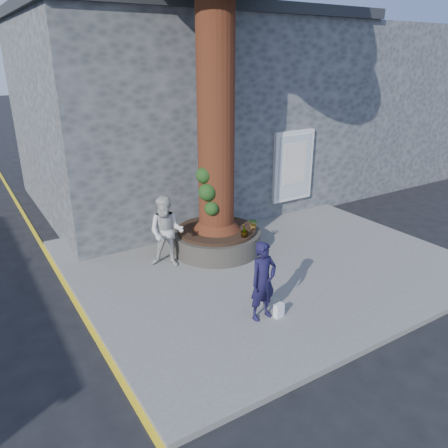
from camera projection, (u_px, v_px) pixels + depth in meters
ground at (233, 294)px, 9.65m from camera, size 120.00×120.00×0.00m
pavement at (260, 259)px, 11.16m from camera, size 9.00×8.00×0.12m
yellow_line at (82, 313)px, 8.93m from camera, size 0.10×30.00×0.01m
stone_shop at (181, 109)px, 15.44m from camera, size 10.30×8.30×6.30m
neighbour_shop at (341, 102)px, 19.47m from camera, size 6.00×8.00×6.00m
planter at (217, 239)px, 11.48m from camera, size 2.30×2.30×0.60m
man at (263, 281)px, 8.30m from camera, size 0.60×0.41×1.59m
woman at (166, 232)px, 10.41m from camera, size 1.08×1.05×1.76m
shopping_bag at (279, 310)px, 8.55m from camera, size 0.22×0.15×0.28m
plant_a at (221, 209)px, 12.31m from camera, size 0.21×0.21×0.33m
plant_b at (226, 208)px, 12.39m from camera, size 0.26×0.26×0.35m
plant_c at (244, 230)px, 10.78m from camera, size 0.24×0.24×0.36m
plant_d at (254, 224)px, 11.27m from camera, size 0.28×0.31×0.30m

